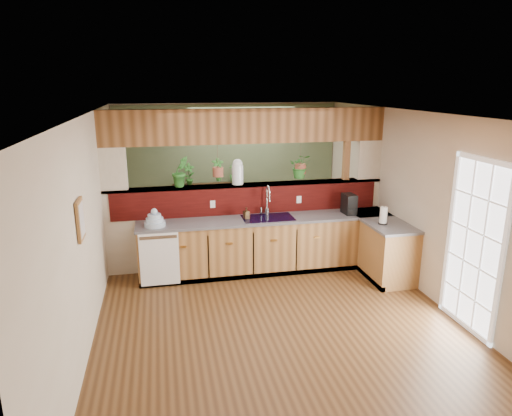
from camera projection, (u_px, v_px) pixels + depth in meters
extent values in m
cube|color=#4D3118|center=(266.00, 297.00, 6.57)|extent=(4.60, 7.00, 0.01)
cube|color=brown|center=(267.00, 114.00, 5.88)|extent=(4.60, 7.00, 0.01)
cube|color=beige|center=(228.00, 167.00, 9.53)|extent=(4.60, 0.02, 2.60)
cube|color=beige|center=(392.00, 354.00, 2.92)|extent=(4.60, 0.02, 2.60)
cube|color=beige|center=(90.00, 221.00, 5.77)|extent=(0.02, 7.00, 2.60)
cube|color=beige|center=(419.00, 202.00, 6.69)|extent=(0.02, 7.00, 2.60)
cube|color=beige|center=(248.00, 225.00, 7.67)|extent=(4.60, 0.15, 1.35)
cube|color=#380807|center=(249.00, 201.00, 7.47)|extent=(4.40, 0.02, 0.45)
cube|color=brown|center=(248.00, 185.00, 7.48)|extent=(4.60, 0.21, 0.04)
cube|color=brown|center=(248.00, 126.00, 7.23)|extent=(4.60, 0.15, 0.55)
cube|color=beige|center=(113.00, 170.00, 6.98)|extent=(0.40, 0.15, 0.70)
cube|color=beige|center=(368.00, 161.00, 7.82)|extent=(0.40, 0.15, 0.70)
cube|color=brown|center=(345.00, 184.00, 7.84)|extent=(0.10, 0.10, 2.60)
cube|color=brown|center=(248.00, 185.00, 7.48)|extent=(4.60, 0.21, 0.04)
cube|color=brown|center=(248.00, 126.00, 7.23)|extent=(4.60, 0.15, 0.55)
cube|color=#576948|center=(229.00, 167.00, 9.51)|extent=(4.55, 0.02, 2.55)
cube|color=brown|center=(268.00, 245.00, 7.43)|extent=(4.10, 0.60, 0.86)
cube|color=#535258|center=(268.00, 219.00, 7.31)|extent=(4.14, 0.64, 0.04)
cube|color=brown|center=(379.00, 247.00, 7.36)|extent=(0.60, 1.48, 0.86)
cube|color=#535258|center=(381.00, 220.00, 7.25)|extent=(0.64, 1.52, 0.04)
cube|color=brown|center=(367.00, 238.00, 7.78)|extent=(0.60, 0.60, 0.86)
cube|color=#535258|center=(369.00, 213.00, 7.66)|extent=(0.64, 0.64, 0.04)
cube|color=black|center=(271.00, 274.00, 7.28)|extent=(4.10, 0.06, 0.08)
cube|color=black|center=(362.00, 270.00, 7.41)|extent=(0.06, 1.48, 0.08)
cube|color=white|center=(160.00, 259.00, 6.78)|extent=(0.58, 0.02, 0.82)
cube|color=#B7B7B2|center=(158.00, 237.00, 6.68)|extent=(0.54, 0.01, 0.05)
cube|color=black|center=(268.00, 219.00, 7.31)|extent=(0.82, 0.50, 0.03)
cube|color=black|center=(256.00, 224.00, 7.29)|extent=(0.34, 0.40, 0.16)
cube|color=black|center=(279.00, 223.00, 7.37)|extent=(0.34, 0.40, 0.16)
cube|color=white|center=(473.00, 248.00, 5.52)|extent=(0.06, 1.02, 2.16)
cube|color=brown|center=(80.00, 220.00, 4.95)|extent=(0.03, 0.35, 0.45)
cube|color=silver|center=(82.00, 220.00, 4.95)|extent=(0.01, 0.27, 0.37)
cylinder|color=#B7B7B2|center=(267.00, 211.00, 7.48)|extent=(0.07, 0.07, 0.11)
cylinder|color=#B7B7B2|center=(267.00, 200.00, 7.43)|extent=(0.03, 0.03, 0.30)
torus|color=#B7B7B2|center=(268.00, 192.00, 7.32)|extent=(0.22, 0.05, 0.22)
cylinder|color=#B7B7B2|center=(269.00, 198.00, 7.25)|extent=(0.03, 0.03, 0.13)
cylinder|color=#B7B7B2|center=(261.00, 210.00, 7.46)|extent=(0.03, 0.03, 0.11)
cylinder|color=#AAC1DC|center=(155.00, 224.00, 6.86)|extent=(0.32, 0.32, 0.07)
cylinder|color=#AAC1DC|center=(155.00, 220.00, 6.84)|extent=(0.26, 0.26, 0.06)
cylinder|color=#AAC1DC|center=(154.00, 216.00, 6.83)|extent=(0.20, 0.20, 0.06)
sphere|color=#AAC1DC|center=(154.00, 212.00, 6.81)|extent=(0.10, 0.10, 0.10)
imported|color=#362513|center=(246.00, 213.00, 7.24)|extent=(0.10, 0.11, 0.18)
cube|color=black|center=(349.00, 204.00, 7.50)|extent=(0.17, 0.28, 0.33)
cube|color=black|center=(351.00, 212.00, 7.43)|extent=(0.15, 0.11, 0.11)
cylinder|color=silver|center=(350.00, 209.00, 7.45)|extent=(0.09, 0.09, 0.09)
cylinder|color=black|center=(383.00, 223.00, 6.98)|extent=(0.13, 0.13, 0.02)
cylinder|color=#B7B7B2|center=(383.00, 215.00, 6.94)|extent=(0.02, 0.02, 0.29)
cylinder|color=white|center=(383.00, 215.00, 6.94)|extent=(0.11, 0.11, 0.25)
cylinder|color=silver|center=(238.00, 175.00, 7.40)|extent=(0.19, 0.19, 0.31)
sphere|color=silver|center=(237.00, 164.00, 7.36)|extent=(0.17, 0.17, 0.17)
imported|color=#266422|center=(180.00, 172.00, 7.20)|extent=(0.33, 0.30, 0.49)
cylinder|color=brown|center=(218.00, 156.00, 7.26)|extent=(0.01, 0.01, 0.38)
cylinder|color=brown|center=(218.00, 172.00, 7.32)|extent=(0.17, 0.17, 0.15)
imported|color=#266422|center=(218.00, 158.00, 7.26)|extent=(0.20, 0.14, 0.37)
cylinder|color=brown|center=(301.00, 154.00, 7.53)|extent=(0.01, 0.01, 0.38)
cylinder|color=brown|center=(300.00, 169.00, 7.60)|extent=(0.19, 0.19, 0.16)
imported|color=#266422|center=(301.00, 154.00, 7.53)|extent=(0.43, 0.40, 0.40)
cube|color=black|center=(210.00, 208.00, 9.42)|extent=(1.47, 0.42, 0.98)
imported|color=#266422|center=(189.00, 174.00, 9.15)|extent=(0.24, 0.16, 0.45)
imported|color=#266422|center=(235.00, 173.00, 9.34)|extent=(0.31, 0.31, 0.43)
imported|color=#266422|center=(286.00, 227.00, 8.66)|extent=(0.76, 0.70, 0.71)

